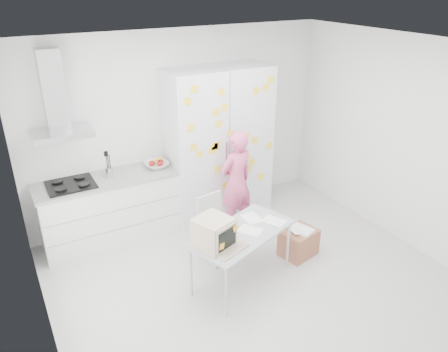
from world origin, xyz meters
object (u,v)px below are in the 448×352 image
chair (215,224)px  desk (225,234)px  cardboard_box (299,242)px  person (236,182)px

chair → desk: bearing=-118.5°
chair → cardboard_box: chair is taller
desk → cardboard_box: 1.32m
person → cardboard_box: size_ratio=2.90×
desk → cardboard_box: size_ratio=2.74×
chair → cardboard_box: 1.13m
person → desk: (-0.80, -1.11, 0.02)m
person → cardboard_box: 1.17m
person → cardboard_box: person is taller
desk → cardboard_box: desk is taller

